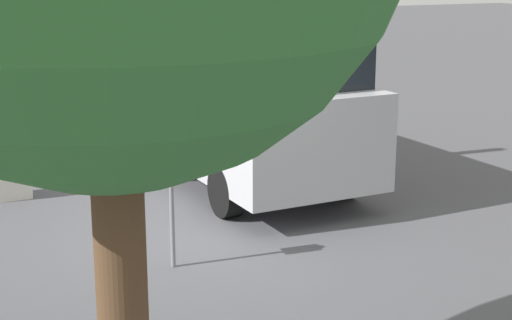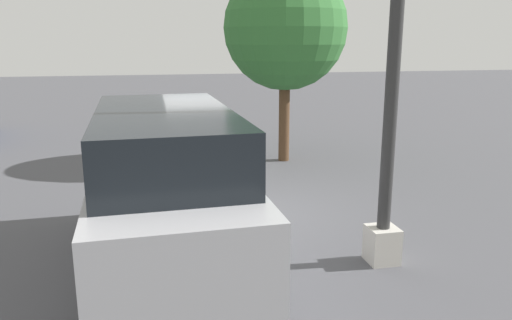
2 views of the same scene
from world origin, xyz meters
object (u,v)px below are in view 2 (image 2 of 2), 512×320
Objects in this scene: parking_meter_near at (260,154)px; street_tree at (285,28)px; lamp_post at (391,112)px; parking_meter_far at (212,110)px; parked_van at (167,187)px.

parking_meter_near is 0.26× the size of street_tree.
lamp_post is 1.17× the size of street_tree.
parking_meter_near is 0.88× the size of parking_meter_far.
parking_meter_near is 3.51m from parked_van.
parking_meter_near is at bearing 143.59° from parked_van.
lamp_post reaches higher than street_tree.
parked_van is at bearing -27.50° from parking_meter_near.
parked_van is at bearing -4.21° from parking_meter_far.
parked_van is (-0.43, -3.13, -1.04)m from lamp_post.
lamp_post is at bearing -2.32° from street_tree.
street_tree is (-6.20, 3.40, 2.32)m from parked_van.
parked_van is at bearing -97.90° from lamp_post.
street_tree is (2.48, 1.69, 2.45)m from parking_meter_far.
street_tree is at bearing 163.79° from parking_meter_near.
parking_meter_near is 4.43m from street_tree.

